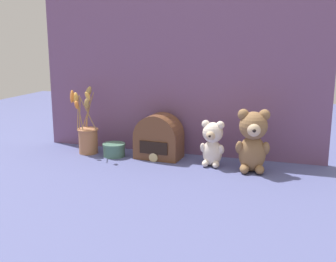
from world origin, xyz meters
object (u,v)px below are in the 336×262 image
at_px(teddy_bear_large, 253,139).
at_px(decorative_tin_tall, 114,150).
at_px(vintage_radio, 159,140).
at_px(flower_vase, 87,134).
at_px(teddy_bear_medium, 212,143).

bearing_deg(teddy_bear_large, decorative_tin_tall, 177.27).
bearing_deg(vintage_radio, flower_vase, -175.88).
bearing_deg(vintage_radio, teddy_bear_medium, -9.86).
relative_size(teddy_bear_medium, vintage_radio, 0.94).
relative_size(vintage_radio, decorative_tin_tall, 2.00).
xyz_separation_m(teddy_bear_large, teddy_bear_medium, (-0.17, 0.03, -0.03)).
bearing_deg(flower_vase, teddy_bear_medium, -1.85).
relative_size(teddy_bear_medium, decorative_tin_tall, 1.88).
bearing_deg(decorative_tin_tall, vintage_radio, 10.99).
bearing_deg(vintage_radio, decorative_tin_tall, -169.01).
height_order(teddy_bear_large, vintage_radio, teddy_bear_large).
height_order(teddy_bear_large, flower_vase, flower_vase).
bearing_deg(vintage_radio, teddy_bear_large, -9.30).
distance_m(flower_vase, vintage_radio, 0.35).
height_order(vintage_radio, decorative_tin_tall, vintage_radio).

